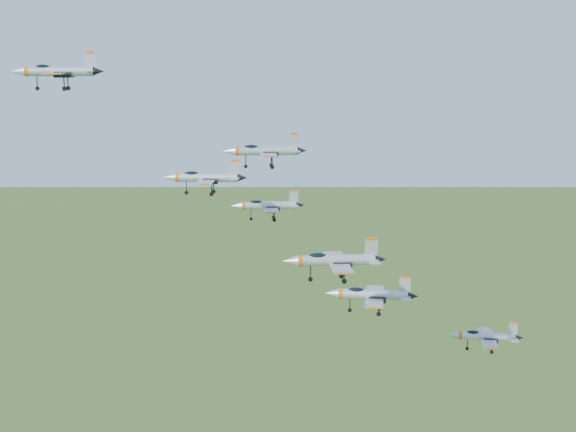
{
  "coord_description": "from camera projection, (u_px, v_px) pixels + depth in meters",
  "views": [
    {
      "loc": [
        -0.43,
        -117.08,
        157.53
      ],
      "look_at": [
        8.33,
        -1.37,
        134.68
      ],
      "focal_mm": 50.0,
      "sensor_mm": 36.0,
      "label": 1
    }
  ],
  "objects": [
    {
      "name": "jet_left_low",
      "position": [
        267.0,
        205.0,
        129.69
      ],
      "size": [
        11.95,
        9.8,
        3.21
      ],
      "rotation": [
        0.0,
        0.0,
        -0.01
      ],
      "color": "#A9AFB6"
    },
    {
      "name": "jet_right_low",
      "position": [
        333.0,
        260.0,
        104.73
      ],
      "size": [
        13.75,
        11.27,
        3.69
      ],
      "rotation": [
        0.0,
        0.0,
        0.0
      ],
      "color": "#A9AFB6"
    },
    {
      "name": "jet_right_high",
      "position": [
        264.0,
        151.0,
        103.78
      ],
      "size": [
        10.9,
        8.94,
        2.92
      ],
      "rotation": [
        0.0,
        0.0,
        -0.01
      ],
      "color": "#A9AFB6"
    },
    {
      "name": "jet_extra",
      "position": [
        484.0,
        336.0,
        134.25
      ],
      "size": [
        12.57,
        10.57,
        3.37
      ],
      "rotation": [
        0.0,
        0.0,
        -0.2
      ],
      "color": "#A9AFB6"
    },
    {
      "name": "jet_left_high",
      "position": [
        204.0,
        177.0,
        115.65
      ],
      "size": [
        12.28,
        10.22,
        3.28
      ],
      "rotation": [
        0.0,
        0.0,
        -0.12
      ],
      "color": "#A9AFB6"
    },
    {
      "name": "jet_trail",
      "position": [
        370.0,
        294.0,
        118.79
      ],
      "size": [
        13.84,
        11.64,
        3.72
      ],
      "rotation": [
        0.0,
        0.0,
        -0.2
      ],
      "color": "#A9AFB6"
    },
    {
      "name": "jet_lead",
      "position": [
        57.0,
        71.0,
        120.97
      ],
      "size": [
        13.95,
        11.49,
        3.74
      ],
      "rotation": [
        0.0,
        0.0,
        -0.03
      ],
      "color": "#A9AFB6"
    }
  ]
}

